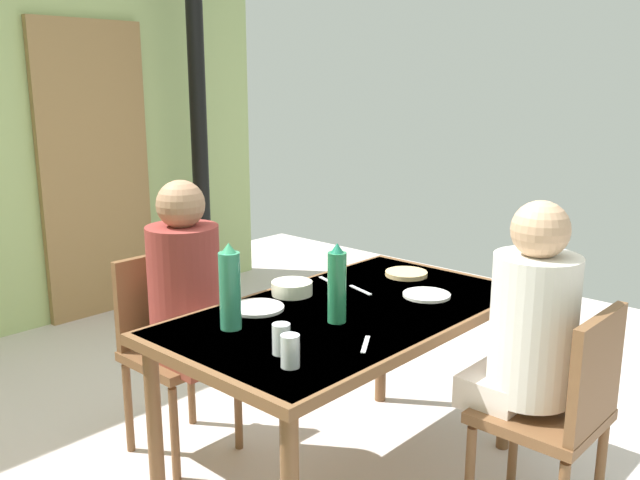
{
  "coord_description": "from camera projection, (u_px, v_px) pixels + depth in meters",
  "views": [
    {
      "loc": [
        -1.6,
        -1.72,
        1.62
      ],
      "look_at": [
        0.33,
        0.04,
        1.0
      ],
      "focal_mm": 38.29,
      "sensor_mm": 36.0,
      "label": 1
    }
  ],
  "objects": [
    {
      "name": "serving_bowl_center",
      "position": [
        292.0,
        288.0,
        2.81
      ],
      "size": [
        0.17,
        0.17,
        0.05
      ],
      "primitive_type": "cylinder",
      "color": "silver",
      "rests_on": "dining_table"
    },
    {
      "name": "bread_plate_sliced",
      "position": [
        406.0,
        274.0,
        3.08
      ],
      "size": [
        0.19,
        0.19,
        0.02
      ],
      "primitive_type": "cylinder",
      "color": "#DBB77A",
      "rests_on": "dining_table"
    },
    {
      "name": "dinner_plate_near_left",
      "position": [
        257.0,
        308.0,
        2.63
      ],
      "size": [
        0.21,
        0.21,
        0.01
      ],
      "primitive_type": "cylinder",
      "color": "white",
      "rests_on": "dining_table"
    },
    {
      "name": "dining_table",
      "position": [
        348.0,
        327.0,
        2.66
      ],
      "size": [
        1.49,
        0.83,
        0.75
      ],
      "color": "brown",
      "rests_on": "ground_plane"
    },
    {
      "name": "dinner_plate_near_right",
      "position": [
        427.0,
        295.0,
        2.79
      ],
      "size": [
        0.19,
        0.19,
        0.01
      ],
      "primitive_type": "cylinder",
      "color": "white",
      "rests_on": "dining_table"
    },
    {
      "name": "chair_far_diner",
      "position": [
        170.0,
        341.0,
        2.99
      ],
      "size": [
        0.4,
        0.4,
        0.87
      ],
      "rotation": [
        0.0,
        0.0,
        3.14
      ],
      "color": "brown",
      "rests_on": "ground_plane"
    },
    {
      "name": "chair_near_diner",
      "position": [
        561.0,
        410.0,
        2.36
      ],
      "size": [
        0.4,
        0.4,
        0.87
      ],
      "color": "brown",
      "rests_on": "ground_plane"
    },
    {
      "name": "cutlery_knife_near",
      "position": [
        365.0,
        344.0,
        2.28
      ],
      "size": [
        0.14,
        0.09,
        0.0
      ],
      "primitive_type": "cube",
      "rotation": [
        0.0,
        0.0,
        0.56
      ],
      "color": "silver",
      "rests_on": "dining_table"
    },
    {
      "name": "drinking_glass_by_near_diner",
      "position": [
        281.0,
        339.0,
        2.2
      ],
      "size": [
        0.06,
        0.06,
        0.1
      ],
      "primitive_type": "cylinder",
      "color": "silver",
      "rests_on": "dining_table"
    },
    {
      "name": "drinking_glass_by_far_diner",
      "position": [
        290.0,
        351.0,
        2.1
      ],
      "size": [
        0.06,
        0.06,
        0.1
      ],
      "primitive_type": "cylinder",
      "color": "silver",
      "rests_on": "dining_table"
    },
    {
      "name": "person_near_diner",
      "position": [
        530.0,
        323.0,
        2.39
      ],
      "size": [
        0.3,
        0.37,
        0.77
      ],
      "color": "silver",
      "rests_on": "ground_plane"
    },
    {
      "name": "cutlery_fork_near",
      "position": [
        328.0,
        281.0,
        2.99
      ],
      "size": [
        0.06,
        0.15,
        0.0
      ],
      "primitive_type": "cube",
      "rotation": [
        0.0,
        0.0,
        1.24
      ],
      "color": "silver",
      "rests_on": "dining_table"
    },
    {
      "name": "person_far_diner",
      "position": [
        186.0,
        285.0,
        2.83
      ],
      "size": [
        0.3,
        0.37,
        0.77
      ],
      "rotation": [
        0.0,
        0.0,
        3.14
      ],
      "color": "brown",
      "rests_on": "ground_plane"
    },
    {
      "name": "stove_pipe_column",
      "position": [
        198.0,
        118.0,
        4.88
      ],
      "size": [
        0.12,
        0.12,
        2.69
      ],
      "primitive_type": "cylinder",
      "color": "black",
      "rests_on": "ground_plane"
    },
    {
      "name": "water_bottle_green_far",
      "position": [
        337.0,
        285.0,
        2.47
      ],
      "size": [
        0.07,
        0.07,
        0.3
      ],
      "color": "#25794C",
      "rests_on": "dining_table"
    },
    {
      "name": "water_bottle_green_near",
      "position": [
        230.0,
        288.0,
        2.4
      ],
      "size": [
        0.08,
        0.08,
        0.31
      ],
      "color": "#348C69",
      "rests_on": "dining_table"
    },
    {
      "name": "door_wooden",
      "position": [
        96.0,
        172.0,
        4.65
      ],
      "size": [
        0.8,
        0.05,
        2.0
      ],
      "primitive_type": "cube",
      "color": "#9B7346",
      "rests_on": "ground_plane"
    },
    {
      "name": "cutlery_knife_far",
      "position": [
        361.0,
        290.0,
        2.87
      ],
      "size": [
        0.06,
        0.15,
        0.0
      ],
      "primitive_type": "cube",
      "rotation": [
        0.0,
        0.0,
        4.42
      ],
      "color": "silver",
      "rests_on": "dining_table"
    }
  ]
}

